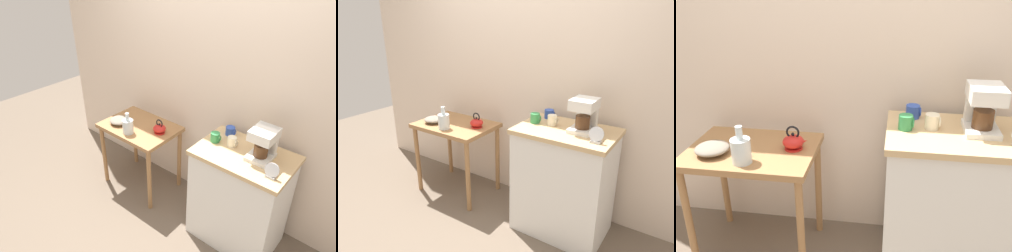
% 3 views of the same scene
% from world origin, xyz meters
% --- Properties ---
extents(ground_plane, '(8.00, 8.00, 0.00)m').
position_xyz_m(ground_plane, '(0.00, 0.00, 0.00)').
color(ground_plane, '#6B5B4C').
extents(back_wall, '(4.40, 0.10, 2.80)m').
position_xyz_m(back_wall, '(0.10, 0.44, 1.40)').
color(back_wall, beige).
rests_on(back_wall, ground_plane).
extents(wooden_table, '(0.77, 0.55, 0.75)m').
position_xyz_m(wooden_table, '(-0.61, 0.05, 0.64)').
color(wooden_table, '#9E7044').
rests_on(wooden_table, ground_plane).
extents(kitchen_counter, '(0.78, 0.54, 0.93)m').
position_xyz_m(kitchen_counter, '(0.57, 0.06, 0.47)').
color(kitchen_counter, white).
rests_on(kitchen_counter, ground_plane).
extents(bowl_stoneware, '(0.20, 0.20, 0.06)m').
position_xyz_m(bowl_stoneware, '(-0.81, -0.05, 0.79)').
color(bowl_stoneware, gray).
rests_on(bowl_stoneware, wooden_table).
extents(teakettle, '(0.16, 0.13, 0.15)m').
position_xyz_m(teakettle, '(-0.36, 0.08, 0.80)').
color(teakettle, red).
rests_on(teakettle, wooden_table).
extents(glass_carafe_vase, '(0.11, 0.11, 0.22)m').
position_xyz_m(glass_carafe_vase, '(-0.60, -0.13, 0.83)').
color(glass_carafe_vase, silver).
rests_on(glass_carafe_vase, wooden_table).
extents(coffee_maker, '(0.18, 0.22, 0.26)m').
position_xyz_m(coffee_maker, '(0.69, 0.11, 1.07)').
color(coffee_maker, white).
rests_on(coffee_maker, kitchen_counter).
extents(mug_small_cream, '(0.08, 0.08, 0.08)m').
position_xyz_m(mug_small_cream, '(0.43, 0.09, 0.97)').
color(mug_small_cream, beige).
rests_on(mug_small_cream, kitchen_counter).
extents(mug_blue, '(0.09, 0.08, 0.08)m').
position_xyz_m(mug_blue, '(0.33, 0.24, 0.97)').
color(mug_blue, '#2D4CAD').
rests_on(mug_blue, kitchen_counter).
extents(mug_tall_green, '(0.09, 0.08, 0.08)m').
position_xyz_m(mug_tall_green, '(0.29, 0.06, 0.97)').
color(mug_tall_green, '#338C4C').
rests_on(mug_tall_green, kitchen_counter).
extents(table_clock, '(0.10, 0.05, 0.12)m').
position_xyz_m(table_clock, '(0.85, -0.08, 0.98)').
color(table_clock, '#B2B5BA').
rests_on(table_clock, kitchen_counter).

